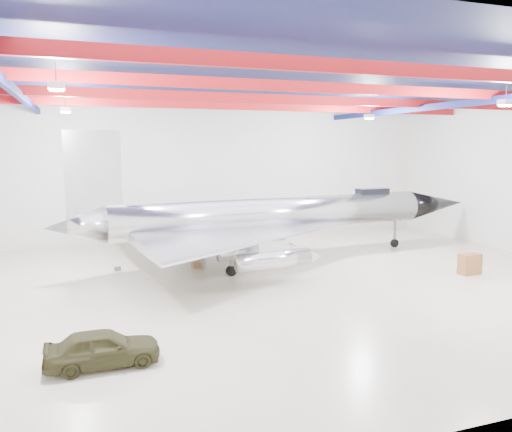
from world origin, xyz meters
name	(u,v)px	position (x,y,z in m)	size (l,w,h in m)	color
floor	(265,286)	(0.00, 0.00, 0.00)	(40.00, 40.00, 0.00)	beige
wall_back	(202,172)	(0.00, 15.00, 5.50)	(40.00, 40.00, 0.00)	silver
ceiling	(266,81)	(0.00, 0.00, 11.00)	(40.00, 40.00, 0.00)	#0A0F38
ceiling_structure	(266,94)	(0.00, 0.00, 10.32)	(39.50, 29.50, 1.08)	maroon
jet_aircraft	(276,219)	(2.93, 5.75, 2.80)	(31.28, 19.37, 8.53)	silver
jeep	(103,348)	(-8.90, -7.65, 0.67)	(1.57, 3.91, 1.33)	#35331A
desk	(470,264)	(12.41, -1.76, 0.62)	(1.35, 0.68, 1.24)	brown
crate_ply	(196,265)	(-2.73, 5.18, 0.18)	(0.51, 0.41, 0.36)	olive
toolbox_red	(164,261)	(-4.43, 7.32, 0.15)	(0.42, 0.33, 0.29)	#AB1121
engine_drum	(229,272)	(-1.27, 2.74, 0.23)	(0.50, 0.50, 0.45)	#59595B
parts_bin	(248,257)	(1.08, 6.27, 0.22)	(0.63, 0.50, 0.44)	olive
crate_small	(118,269)	(-7.46, 6.16, 0.12)	(0.36, 0.28, 0.25)	#59595B
tool_chest	(278,254)	(3.35, 6.53, 0.18)	(0.40, 0.40, 0.36)	#AB1121
oil_barrel	(257,260)	(1.35, 5.21, 0.19)	(0.54, 0.43, 0.37)	olive
spares_box	(261,250)	(2.82, 8.49, 0.15)	(0.34, 0.34, 0.31)	#59595B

